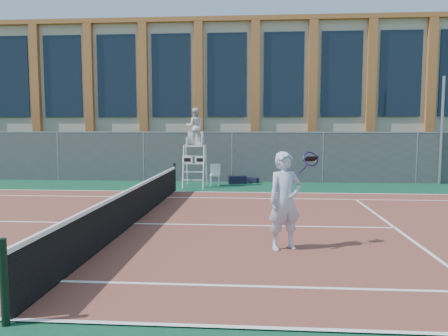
# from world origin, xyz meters

# --- Properties ---
(ground) EXTENTS (120.00, 120.00, 0.00)m
(ground) POSITION_xyz_m (0.00, 0.00, 0.00)
(ground) COLOR #233814
(apron) EXTENTS (36.00, 20.00, 0.01)m
(apron) POSITION_xyz_m (0.00, 1.00, 0.01)
(apron) COLOR #0E3D2C
(apron) RESTS_ON ground
(tennis_court) EXTENTS (23.77, 10.97, 0.02)m
(tennis_court) POSITION_xyz_m (0.00, 0.00, 0.02)
(tennis_court) COLOR brown
(tennis_court) RESTS_ON apron
(tennis_net) EXTENTS (0.10, 11.30, 1.10)m
(tennis_net) POSITION_xyz_m (0.00, 0.00, 0.54)
(tennis_net) COLOR black
(tennis_net) RESTS_ON ground
(fence) EXTENTS (40.00, 0.06, 2.20)m
(fence) POSITION_xyz_m (0.00, 8.80, 1.10)
(fence) COLOR #595E60
(fence) RESTS_ON ground
(hedge) EXTENTS (40.00, 1.40, 2.20)m
(hedge) POSITION_xyz_m (0.00, 10.00, 1.10)
(hedge) COLOR black
(hedge) RESTS_ON ground
(building) EXTENTS (45.00, 10.60, 8.22)m
(building) POSITION_xyz_m (0.00, 17.95, 4.15)
(building) COLOR #BEB49D
(building) RESTS_ON ground
(steel_pole) EXTENTS (0.12, 0.12, 4.58)m
(steel_pole) POSITION_xyz_m (10.94, 8.70, 2.29)
(steel_pole) COLOR #9EA0A5
(steel_pole) RESTS_ON ground
(umpire_chair) EXTENTS (0.91, 1.39, 3.25)m
(umpire_chair) POSITION_xyz_m (0.59, 7.04, 2.37)
(umpire_chair) COLOR white
(umpire_chair) RESTS_ON ground
(plastic_chair) EXTENTS (0.42, 0.42, 0.90)m
(plastic_chair) POSITION_xyz_m (1.37, 7.43, 0.54)
(plastic_chair) COLOR silver
(plastic_chair) RESTS_ON apron
(sports_bag_near) EXTENTS (0.83, 0.47, 0.33)m
(sports_bag_near) POSITION_xyz_m (2.27, 8.12, 0.18)
(sports_bag_near) COLOR black
(sports_bag_near) RESTS_ON apron
(sports_bag_far) EXTENTS (0.58, 0.45, 0.21)m
(sports_bag_far) POSITION_xyz_m (2.91, 8.49, 0.12)
(sports_bag_far) COLOR black
(sports_bag_far) RESTS_ON apron
(tennis_player) EXTENTS (1.12, 0.83, 1.93)m
(tennis_player) POSITION_xyz_m (3.64, -2.02, 1.00)
(tennis_player) COLOR silver
(tennis_player) RESTS_ON tennis_court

